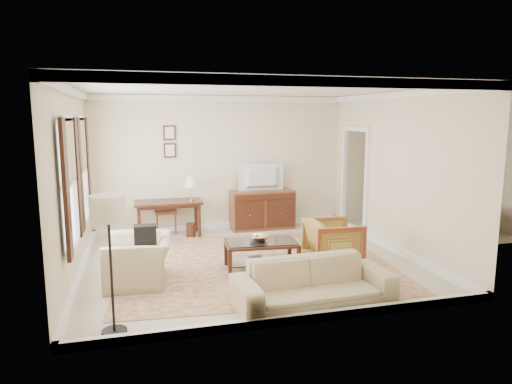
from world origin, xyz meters
name	(u,v)px	position (x,y,z in m)	size (l,w,h in m)	color
room_shell	(249,115)	(0.00, 0.00, 2.47)	(5.51, 5.01, 2.91)	beige
annex_bedroom	(435,214)	(4.49, 1.15, 0.34)	(3.00, 2.70, 2.90)	beige
window_front	(69,183)	(-2.70, -0.70, 1.55)	(0.12, 1.56, 1.80)	#CCB284
window_rear	(82,170)	(-2.70, 0.90, 1.55)	(0.12, 1.56, 1.80)	#CCB284
doorway	(355,182)	(2.71, 1.50, 1.08)	(0.10, 1.12, 2.25)	white
rug	(256,264)	(0.07, -0.16, 0.01)	(4.41, 3.78, 0.01)	maroon
writing_desk	(168,206)	(-1.20, 2.06, 0.63)	(1.35, 0.68, 0.74)	#411E12
desk_chair	(165,208)	(-1.24, 2.41, 0.53)	(0.45, 0.45, 1.05)	brown
desk_lamp	(192,188)	(-0.71, 2.06, 0.99)	(0.32, 0.32, 0.50)	silver
framed_prints	(170,141)	(-1.10, 2.47, 1.94)	(0.25, 0.04, 0.68)	#411E12
sideboard	(262,210)	(0.85, 2.20, 0.43)	(1.39, 0.53, 0.85)	brown
tv	(262,169)	(0.85, 2.18, 1.33)	(0.96, 0.55, 0.13)	black
coffee_table	(261,248)	(0.08, -0.47, 0.37)	(1.20, 0.77, 0.48)	#411E12
fruit_bowl	(259,237)	(0.06, -0.41, 0.54)	(0.42, 0.42, 0.10)	silver
book_a	(251,259)	(-0.09, -0.46, 0.19)	(0.28, 0.04, 0.38)	brown
book_b	(269,259)	(0.21, -0.51, 0.18)	(0.28, 0.03, 0.38)	brown
striped_armchair	(333,240)	(1.30, -0.54, 0.42)	(0.82, 0.77, 0.85)	maroon
club_armchair	(139,253)	(-1.83, -0.57, 0.47)	(1.07, 0.69, 0.93)	tan
backpack	(145,236)	(-1.72, -0.56, 0.71)	(0.32, 0.22, 0.40)	black
sofa	(314,276)	(0.36, -2.01, 0.41)	(2.08, 0.61, 0.81)	tan
floor_lamp	(108,218)	(-2.13, -2.15, 1.34)	(0.39, 0.39, 1.60)	black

